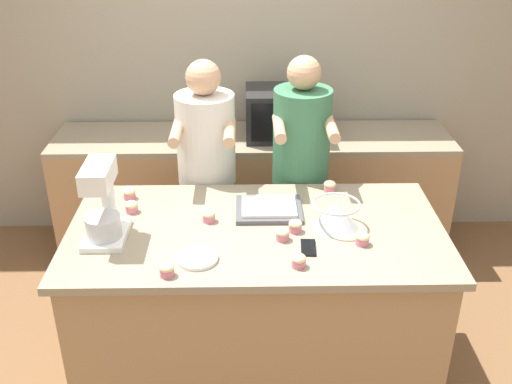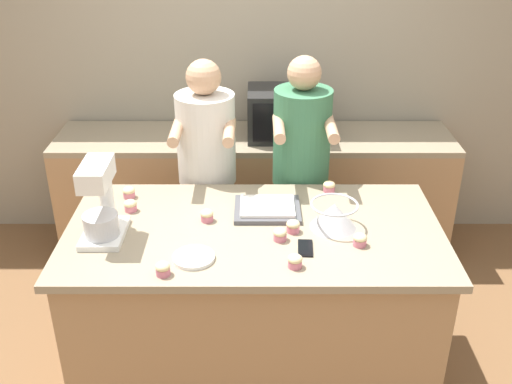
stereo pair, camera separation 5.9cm
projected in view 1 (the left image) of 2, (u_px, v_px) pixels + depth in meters
The scene contains 22 objects.
ground_plane at pixel (256, 368), 3.45m from camera, with size 16.00×16.00×0.00m, color brown.
back_wall at pixel (252, 60), 4.32m from camera, with size 10.00×0.06×2.70m.
island_counter at pixel (256, 302), 3.24m from camera, with size 1.90×0.99×0.94m.
back_counter at pixel (253, 193), 4.42m from camera, with size 2.80×0.60×0.90m.
person_left at pixel (208, 185), 3.66m from camera, with size 0.36×0.51×1.62m.
person_right at pixel (300, 182), 3.66m from camera, with size 0.35×0.51×1.64m.
stand_mixer at pixel (103, 206), 2.86m from camera, with size 0.20×0.30×0.40m.
mixing_bowl at pixel (336, 214), 3.01m from camera, with size 0.24×0.24×0.13m.
baking_tray at pixel (269, 208), 3.17m from camera, with size 0.35×0.29×0.04m.
microwave_oven at pixel (282, 113), 4.14m from camera, with size 0.50×0.39×0.34m.
cell_phone at pixel (308, 248), 2.85m from camera, with size 0.08×0.15×0.01m.
small_plate at pixel (197, 258), 2.76m from camera, with size 0.20×0.20×0.02m.
cupcake_0 at pixel (295, 226), 2.98m from camera, with size 0.07×0.07×0.06m.
cupcake_1 at pixel (330, 186), 3.37m from camera, with size 0.07×0.07×0.06m.
cupcake_2 at pixel (167, 270), 2.64m from camera, with size 0.07×0.07×0.06m.
cupcake_3 at pixel (299, 260), 2.70m from camera, with size 0.07×0.07×0.06m.
cupcake_4 at pixel (209, 216), 3.07m from camera, with size 0.07×0.07×0.06m.
cupcake_5 at pixel (129, 193), 3.29m from camera, with size 0.07×0.07×0.06m.
cupcake_6 at pixel (283, 234), 2.91m from camera, with size 0.07×0.07×0.06m.
cupcake_7 at pixel (362, 239), 2.87m from camera, with size 0.07×0.07×0.06m.
cupcake_8 at pixel (102, 187), 3.36m from camera, with size 0.07×0.07×0.06m.
cupcake_9 at pixel (132, 207), 3.16m from camera, with size 0.07×0.07×0.06m.
Camera 1 is at (-0.05, -2.60, 2.48)m, focal length 42.00 mm.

